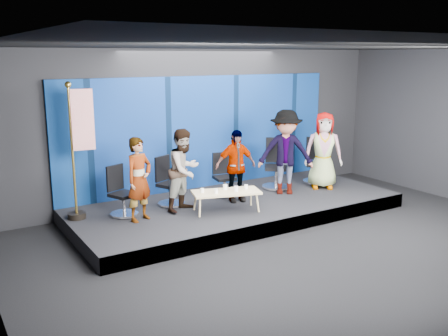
% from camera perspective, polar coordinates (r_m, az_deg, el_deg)
% --- Properties ---
extents(ground, '(10.00, 10.00, 0.00)m').
position_cam_1_polar(ground, '(8.97, 10.30, -9.44)').
color(ground, black).
rests_on(ground, ground).
extents(room_walls, '(10.02, 8.02, 3.51)m').
position_cam_1_polar(room_walls, '(8.37, 10.97, 6.16)').
color(room_walls, black).
rests_on(room_walls, ground).
extents(riser, '(7.00, 3.00, 0.30)m').
position_cam_1_polar(riser, '(10.78, 1.45, -4.54)').
color(riser, black).
rests_on(riser, ground).
extents(backdrop, '(7.00, 0.08, 2.60)m').
position_cam_1_polar(backdrop, '(11.67, -2.41, 4.09)').
color(backdrop, navy).
rests_on(backdrop, riser).
extents(chair_a, '(0.72, 0.72, 0.98)m').
position_cam_1_polar(chair_a, '(9.91, -11.59, -3.52)').
color(chair_a, silver).
rests_on(chair_a, riser).
extents(panelist_a, '(0.68, 0.57, 1.59)m').
position_cam_1_polar(panelist_a, '(9.44, -9.67, -1.29)').
color(panelist_a, black).
rests_on(panelist_a, riser).
extents(chair_b, '(0.76, 0.76, 1.02)m').
position_cam_1_polar(chair_b, '(10.44, -6.27, -2.42)').
color(chair_b, silver).
rests_on(chair_b, riser).
extents(panelist_b, '(0.99, 0.90, 1.66)m').
position_cam_1_polar(panelist_b, '(9.94, -4.56, -0.24)').
color(panelist_b, black).
rests_on(panelist_b, riser).
extents(chair_c, '(0.62, 0.62, 0.95)m').
position_cam_1_polar(chair_c, '(11.08, -0.05, -1.58)').
color(chair_c, silver).
rests_on(chair_c, riser).
extents(panelist_c, '(0.95, 0.52, 1.54)m').
position_cam_1_polar(panelist_c, '(10.56, 1.33, 0.24)').
color(panelist_c, black).
rests_on(panelist_c, riser).
extents(chair_d, '(0.92, 0.92, 1.17)m').
position_cam_1_polar(chair_d, '(11.76, 5.95, -0.44)').
color(chair_d, silver).
rests_on(chair_d, riser).
extents(panelist_d, '(1.41, 1.28, 1.89)m').
position_cam_1_polar(panelist_d, '(11.19, 7.06, 1.80)').
color(panelist_d, black).
rests_on(panelist_d, riser).
extents(chair_e, '(0.86, 0.86, 1.10)m').
position_cam_1_polar(chair_e, '(12.42, 10.42, 0.01)').
color(chair_e, silver).
rests_on(chair_e, riser).
extents(panelist_e, '(1.04, 0.96, 1.78)m').
position_cam_1_polar(panelist_e, '(11.85, 11.29, 1.98)').
color(panelist_e, black).
rests_on(panelist_e, riser).
extents(coffee_table, '(1.45, 0.93, 0.41)m').
position_cam_1_polar(coffee_table, '(9.95, 0.26, -2.85)').
color(coffee_table, tan).
rests_on(coffee_table, riser).
extents(mug_a, '(0.07, 0.07, 0.09)m').
position_cam_1_polar(mug_a, '(9.83, -2.51, -2.60)').
color(mug_a, white).
rests_on(mug_a, coffee_table).
extents(mug_b, '(0.08, 0.08, 0.09)m').
position_cam_1_polar(mug_b, '(9.77, -0.92, -2.66)').
color(mug_b, white).
rests_on(mug_b, coffee_table).
extents(mug_c, '(0.09, 0.09, 0.10)m').
position_cam_1_polar(mug_c, '(10.06, 0.14, -2.19)').
color(mug_c, white).
rests_on(mug_c, coffee_table).
extents(mug_d, '(0.09, 0.09, 0.10)m').
position_cam_1_polar(mug_d, '(9.92, 1.39, -2.39)').
color(mug_d, white).
rests_on(mug_d, coffee_table).
extents(mug_e, '(0.07, 0.07, 0.09)m').
position_cam_1_polar(mug_e, '(10.10, 2.53, -2.17)').
color(mug_e, white).
rests_on(mug_e, coffee_table).
extents(flag_stand, '(0.59, 0.35, 2.60)m').
position_cam_1_polar(flag_stand, '(9.71, -16.19, 2.28)').
color(flag_stand, black).
rests_on(flag_stand, riser).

